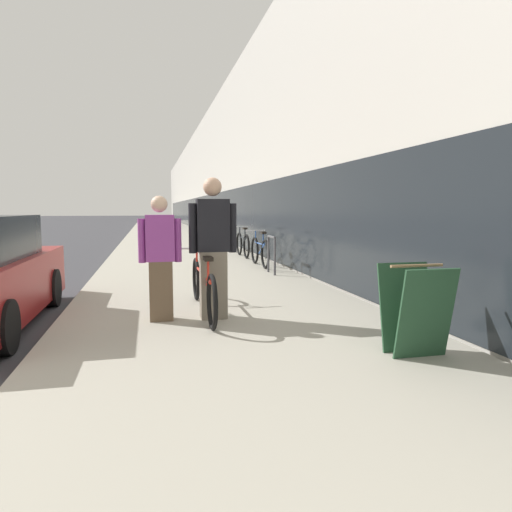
{
  "coord_description": "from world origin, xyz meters",
  "views": [
    {
      "loc": [
        4.21,
        -3.54,
        1.56
      ],
      "look_at": [
        8.33,
        13.98,
        -0.3
      ],
      "focal_mm": 32.0,
      "sensor_mm": 36.0,
      "label": 1
    }
  ],
  "objects": [
    {
      "name": "sidewalk_slab",
      "position": [
        5.24,
        21.0,
        0.06
      ],
      "size": [
        4.45,
        70.0,
        0.13
      ],
      "color": "#A39E8E",
      "rests_on": "ground"
    },
    {
      "name": "storefront_facade",
      "position": [
        12.5,
        29.0,
        3.48
      ],
      "size": [
        10.01,
        70.0,
        6.96
      ],
      "color": "#BCB7AD",
      "rests_on": "ground"
    },
    {
      "name": "tandem_bicycle",
      "position": [
        4.92,
        2.66,
        0.49
      ],
      "size": [
        0.52,
        2.52,
        0.85
      ],
      "color": "black",
      "rests_on": "sidewalk_slab"
    },
    {
      "name": "person_rider",
      "position": [
        5.02,
        2.34,
        1.05
      ],
      "size": [
        0.62,
        0.24,
        1.84
      ],
      "color": "#756B5B",
      "rests_on": "sidewalk_slab"
    },
    {
      "name": "person_bystander",
      "position": [
        4.35,
        2.38,
        0.93
      ],
      "size": [
        0.54,
        0.21,
        1.6
      ],
      "color": "brown",
      "rests_on": "sidewalk_slab"
    },
    {
      "name": "bike_rack_hoop",
      "position": [
        6.85,
        6.18,
        0.64
      ],
      "size": [
        0.05,
        0.6,
        0.84
      ],
      "color": "#4C4C51",
      "rests_on": "sidewalk_slab"
    },
    {
      "name": "cruiser_bike_nearest",
      "position": [
        6.92,
        7.56,
        0.5
      ],
      "size": [
        0.52,
        1.81,
        0.89
      ],
      "color": "black",
      "rests_on": "sidewalk_slab"
    },
    {
      "name": "cruiser_bike_middle",
      "position": [
        6.96,
        9.87,
        0.51
      ],
      "size": [
        0.52,
        1.79,
        0.9
      ],
      "color": "black",
      "rests_on": "sidewalk_slab"
    },
    {
      "name": "cruiser_bike_farthest",
      "position": [
        6.91,
        12.08,
        0.5
      ],
      "size": [
        0.52,
        1.73,
        0.89
      ],
      "color": "black",
      "rests_on": "sidewalk_slab"
    },
    {
      "name": "sandwich_board_sign",
      "position": [
        6.75,
        0.39,
        0.58
      ],
      "size": [
        0.56,
        0.56,
        0.9
      ],
      "color": "#23472D",
      "rests_on": "sidewalk_slab"
    }
  ]
}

